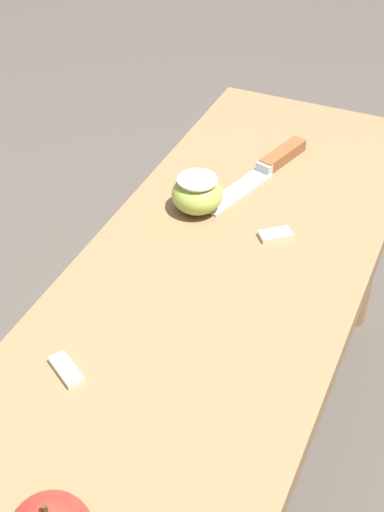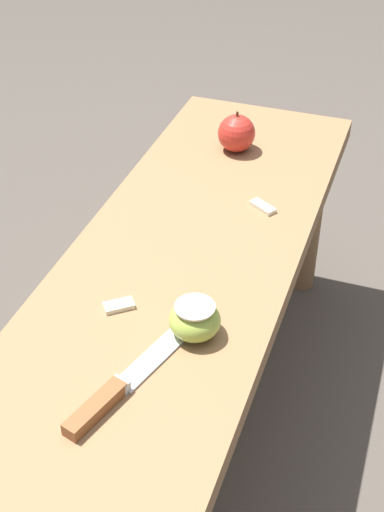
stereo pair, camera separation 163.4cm
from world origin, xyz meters
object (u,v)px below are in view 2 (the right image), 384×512
at_px(wooden_bench, 185,285).
at_px(apple_cut, 195,320).
at_px(apple_whole, 236,133).
at_px(knife, 113,393).

relative_size(wooden_bench, apple_cut, 15.34).
bearing_deg(apple_cut, apple_whole, 10.32).
bearing_deg(apple_cut, wooden_bench, 24.18).
bearing_deg(apple_whole, knife, -176.96).
distance_m(apple_whole, apple_cut, 0.56).
bearing_deg(knife, wooden_bench, 19.59).
xyz_separation_m(knife, apple_whole, (0.70, 0.04, 0.03)).
relative_size(apple_whole, apple_cut, 1.15).
relative_size(knife, apple_cut, 3.22).
xyz_separation_m(wooden_bench, apple_whole, (0.37, 0.02, 0.11)).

